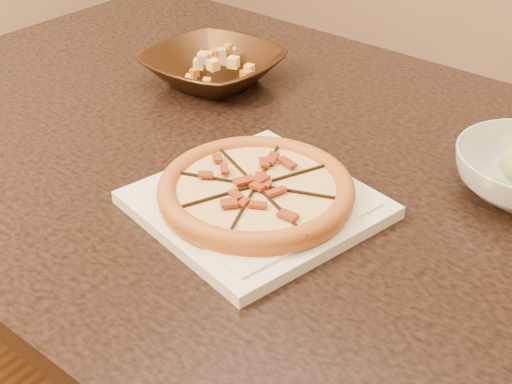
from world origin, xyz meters
TOP-DOWN VIEW (x-y plane):
  - dining_table at (-0.06, -0.09)m, footprint 1.57×1.03m
  - plate at (0.03, -0.23)m, footprint 0.34×0.34m
  - pizza at (0.03, -0.23)m, footprint 0.27×0.27m
  - bronze_bowl at (-0.30, 0.05)m, footprint 0.25×0.25m
  - mixed_dish at (-0.30, 0.05)m, footprint 0.09×0.11m

SIDE VIEW (x-z plane):
  - dining_table at x=-0.06m, z-range 0.29..1.04m
  - plate at x=0.03m, z-range 0.75..0.77m
  - bronze_bowl at x=-0.30m, z-range 0.75..0.81m
  - pizza at x=0.03m, z-range 0.77..0.80m
  - mixed_dish at x=-0.30m, z-range 0.81..0.84m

